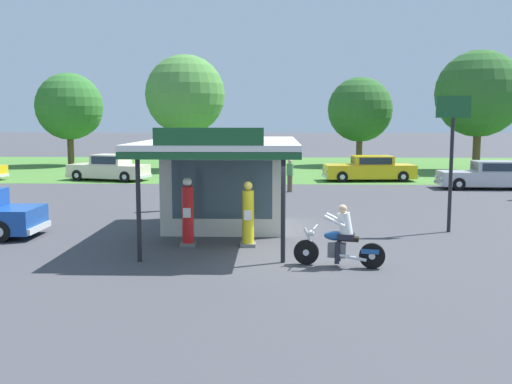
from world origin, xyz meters
name	(u,v)px	position (x,y,z in m)	size (l,w,h in m)	color
ground_plane	(283,258)	(0.00, 0.00, 0.00)	(300.00, 300.00, 0.00)	#424247
grass_verge_strip	(278,167)	(0.00, 30.00, 0.00)	(120.00, 24.00, 0.01)	#477A33
service_station_kiosk	(226,177)	(-1.87, 4.22, 1.76)	(4.63, 7.68, 3.48)	beige
gas_pump_nearside	(188,215)	(-2.75, 1.41, 0.92)	(0.44, 0.44, 2.02)	slate
gas_pump_offside	(248,217)	(-0.99, 1.41, 0.87)	(0.44, 0.44, 1.91)	slate
motorcycle_with_rider	(341,241)	(1.43, -0.92, 0.65)	(2.26, 0.80, 1.58)	black
parked_car_back_row_far_right	(109,169)	(-10.29, 20.00, 0.71)	(5.24, 3.06, 1.57)	beige
parked_car_back_row_right	(370,169)	(5.49, 20.19, 0.70)	(5.63, 2.32, 1.51)	gold
parked_car_back_row_centre_left	(487,176)	(11.09, 16.25, 0.67)	(5.07, 1.96, 1.48)	#B7B7BC
parked_car_back_row_far_left	(221,172)	(-3.33, 18.40, 0.66)	(5.31, 2.40, 1.46)	#19479E
bystander_strolling_foreground	(165,188)	(-4.63, 8.04, 0.94)	(0.34, 0.34, 1.78)	black
bystander_admiring_sedan	(290,175)	(0.55, 14.55, 0.89)	(0.34, 0.34, 1.68)	brown
tree_oak_far_right	(185,95)	(-6.73, 27.67, 5.43)	(5.75, 5.75, 8.33)	brown
tree_oak_right	(479,94)	(14.20, 27.35, 5.47)	(6.12, 6.12, 8.55)	brown
tree_oak_far_left	(361,111)	(6.65, 32.34, 4.33)	(5.13, 5.13, 7.02)	brown
tree_oak_distant_spare	(71,108)	(-16.40, 31.47, 4.56)	(5.28, 5.28, 7.34)	brown
roadside_pole_sign	(452,139)	(5.51, 3.85, 3.05)	(1.10, 0.12, 4.43)	black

